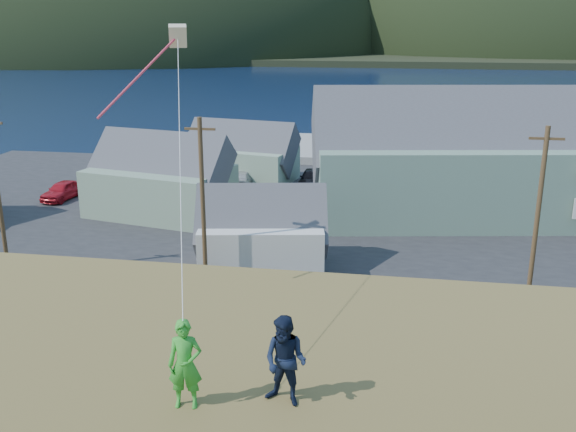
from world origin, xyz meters
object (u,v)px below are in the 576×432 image
object	(u,v)px
shed_palegreen_far	(241,154)
kite_flyer_navy	(286,361)
lodge	(541,159)
shed_palegreen_near	(160,178)
wharf	(285,147)
kite_flyer_green	(185,364)
shed_white	(262,231)

from	to	relation	value
shed_palegreen_far	kite_flyer_navy	world-z (taller)	kite_flyer_navy
lodge	shed_palegreen_near	world-z (taller)	lodge
shed_palegreen_far	kite_flyer_navy	xyz separation A→B (m)	(11.68, -44.97, 5.53)
wharf	kite_flyer_green	size ratio (longest dim) A/B	14.91
kite_flyer_navy	shed_palegreen_near	bearing A→B (deg)	130.37
shed_palegreen_near	kite_flyer_navy	bearing A→B (deg)	-53.91
wharf	kite_flyer_navy	xyz separation A→B (m)	(10.10, -59.10, 7.63)
shed_white	shed_palegreen_far	size ratio (longest dim) A/B	0.77
kite_flyer_green	wharf	bearing A→B (deg)	89.88
shed_white	kite_flyer_navy	size ratio (longest dim) A/B	4.69
wharf	shed_palegreen_near	distance (m)	25.97
shed_white	shed_palegreen_near	bearing A→B (deg)	125.93
shed_palegreen_far	kite_flyer_navy	size ratio (longest dim) A/B	6.11
shed_palegreen_near	wharf	bearing A→B (deg)	90.59
shed_palegreen_near	kite_flyer_navy	size ratio (longest dim) A/B	6.47
wharf	shed_palegreen_far	distance (m)	14.37
lodge	shed_palegreen_near	distance (m)	27.89
kite_flyer_navy	shed_palegreen_far	bearing A→B (deg)	120.73
lodge	shed_white	distance (m)	22.40
shed_palegreen_far	lodge	bearing A→B (deg)	-6.09
shed_white	shed_palegreen_far	bearing A→B (deg)	96.90
kite_flyer_navy	lodge	bearing A→B (deg)	87.90
lodge	shed_palegreen_far	bearing A→B (deg)	153.25
lodge	kite_flyer_navy	xyz separation A→B (m)	(-12.41, -37.57, 3.62)
lodge	shed_palegreen_far	xyz separation A→B (m)	(-24.09, 7.40, -1.92)
shed_palegreen_near	shed_palegreen_far	world-z (taller)	shed_palegreen_near
shed_palegreen_near	lodge	bearing A→B (deg)	19.80
lodge	kite_flyer_green	xyz separation A→B (m)	(-14.21, -37.97, 3.61)
kite_flyer_green	shed_palegreen_near	bearing A→B (deg)	103.32
shed_white	kite_flyer_green	size ratio (longest dim) A/B	4.74
wharf	kite_flyer_green	bearing A→B (deg)	-82.06
wharf	shed_palegreen_near	xyz separation A→B (m)	(-5.07, -25.36, 2.37)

